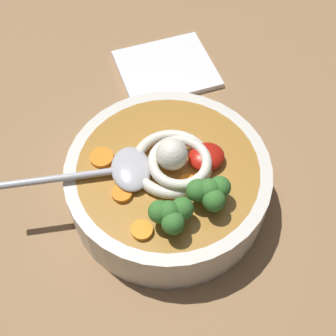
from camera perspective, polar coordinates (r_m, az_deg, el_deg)
name	(u,v)px	position (r cm, az deg, el deg)	size (l,w,h in cm)	color
table_slab	(151,215)	(58.39, -2.06, -5.74)	(100.37, 100.37, 3.03)	#936D47
soup_bowl	(168,183)	(55.02, 0.00, -1.83)	(23.52, 23.52, 6.44)	silver
noodle_pile	(174,160)	(51.51, 0.68, 0.99)	(10.09, 9.89, 4.05)	silver
soup_spoon	(119,170)	(51.56, -6.05, -0.29)	(17.53, 7.11, 1.60)	#B7B7BC
chili_sauce_dollop	(206,155)	(52.46, 4.61, 1.57)	(4.13, 3.72, 1.86)	#B2190F
broccoli_floret_far	(210,192)	(48.17, 5.14, -2.96)	(4.70, 4.04, 3.71)	#7A9E60
broccoli_floret_rear	(172,214)	(46.76, 0.52, -5.57)	(4.66, 4.01, 3.68)	#7A9E60
carrot_slice_near_spoon	(188,183)	(51.09, 2.43, -1.81)	(2.02, 2.02, 0.50)	orange
carrot_slice_right	(142,230)	(48.23, -3.20, -7.59)	(2.26, 2.26, 0.57)	orange
carrot_slice_front	(122,193)	(50.52, -5.64, -3.11)	(2.21, 2.21, 0.57)	orange
carrot_slice_beside_chili	(102,158)	(53.48, -8.09, 1.26)	(2.69, 2.69, 0.47)	orange
folded_napkin	(166,69)	(71.40, -0.21, 12.00)	(13.72, 12.01, 0.80)	white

